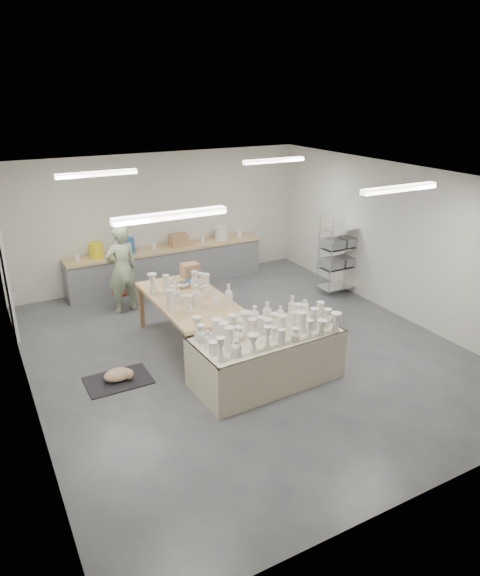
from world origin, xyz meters
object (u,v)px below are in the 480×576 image
work_table (190,296)px  drying_table (266,355)px  potter (122,270)px  red_stool (121,294)px

work_table → drying_table: bearing=-74.2°
drying_table → potter: bearing=105.0°
drying_table → work_table: 1.89m
potter → red_stool: size_ratio=4.05×
work_table → potter: (-0.65, 1.93, 0.01)m
red_stool → drying_table: bearing=-73.6°
potter → red_stool: (-0.00, 0.27, -0.63)m
potter → drying_table: bearing=98.5°
drying_table → potter: 3.90m
drying_table → work_table: bearing=103.6°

